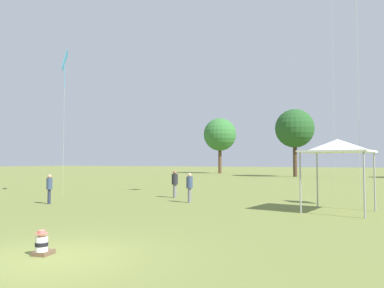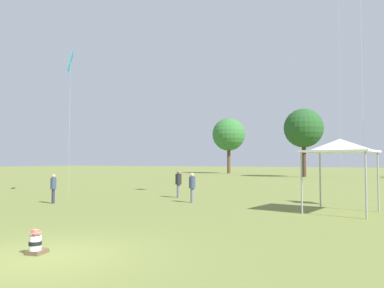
% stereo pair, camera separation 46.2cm
% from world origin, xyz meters
% --- Properties ---
extents(ground_plane, '(300.00, 300.00, 0.00)m').
position_xyz_m(ground_plane, '(0.00, 0.00, 0.00)').
color(ground_plane, olive).
extents(seated_toddler, '(0.44, 0.50, 0.60)m').
position_xyz_m(seated_toddler, '(-0.45, 0.07, 0.25)').
color(seated_toddler, brown).
rests_on(seated_toddler, ground).
extents(person_standing_0, '(0.30, 0.30, 1.54)m').
position_xyz_m(person_standing_0, '(-8.65, 7.98, 0.93)').
color(person_standing_0, '#282D42').
rests_on(person_standing_0, ground).
extents(person_standing_1, '(0.40, 0.40, 1.65)m').
position_xyz_m(person_standing_1, '(-4.38, 13.83, 0.97)').
color(person_standing_1, slate).
rests_on(person_standing_1, ground).
extents(person_standing_4, '(0.49, 0.49, 1.59)m').
position_xyz_m(person_standing_4, '(-2.33, 11.72, 0.95)').
color(person_standing_4, slate).
rests_on(person_standing_4, ground).
extents(canopy_tent, '(3.18, 3.18, 3.19)m').
position_xyz_m(canopy_tent, '(5.20, 11.14, 2.87)').
color(canopy_tent, white).
rests_on(canopy_tent, ground).
extents(kite_3, '(1.13, 1.18, 9.71)m').
position_xyz_m(kite_3, '(-12.14, 12.43, 8.92)').
color(kite_3, '#339EDB').
rests_on(kite_3, ground).
extents(distant_tree_1, '(6.19, 6.19, 10.47)m').
position_xyz_m(distant_tree_1, '(-19.57, 59.67, 7.33)').
color(distant_tree_1, brown).
rests_on(distant_tree_1, ground).
extents(distant_tree_2, '(5.69, 5.69, 9.96)m').
position_xyz_m(distant_tree_2, '(-3.74, 49.58, 7.07)').
color(distant_tree_2, '#473323').
rests_on(distant_tree_2, ground).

